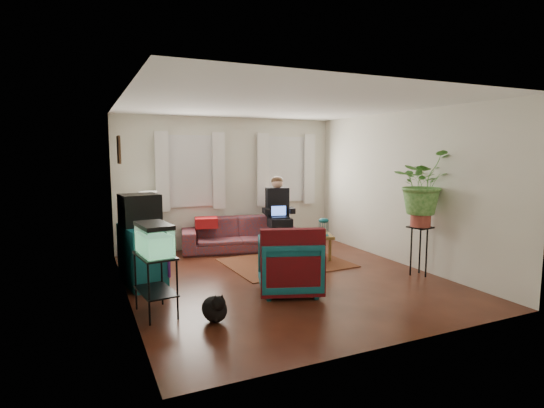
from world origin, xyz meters
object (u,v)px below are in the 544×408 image
sofa (239,228)px  aquarium_stand (156,285)px  coffee_table (301,247)px  armchair (289,262)px  side_table (150,240)px  plant_stand (419,251)px  dresser (142,255)px

sofa → aquarium_stand: size_ratio=3.03×
coffee_table → armchair: bearing=-106.4°
side_table → aquarium_stand: size_ratio=0.88×
side_table → plant_stand: bearing=-38.7°
sofa → side_table: (-1.69, 0.16, -0.11)m
sofa → plant_stand: sofa is taller
dresser → armchair: (1.80, -1.19, -0.01)m
side_table → armchair: armchair is taller
armchair → plant_stand: armchair is taller
side_table → dresser: size_ratio=0.67×
armchair → coffee_table: bearing=-104.1°
coffee_table → dresser: bearing=-156.9°
side_table → dresser: 1.66m
dresser → armchair: size_ratio=1.14×
plant_stand → sofa: bearing=125.4°
armchair → coffee_table: 1.80m
armchair → side_table: bearing=-43.5°
side_table → plant_stand: 4.69m
sofa → coffee_table: sofa is taller
dresser → coffee_table: (2.78, 0.31, -0.20)m
sofa → aquarium_stand: sofa is taller
dresser → armchair: dresser is taller
dresser → plant_stand: bearing=-26.7°
side_table → armchair: size_ratio=0.76×
coffee_table → aquarium_stand: bearing=-133.6°
coffee_table → sofa: bearing=139.8°
sofa → aquarium_stand: 3.41m
armchair → coffee_table: armchair is taller
dresser → coffee_table: 2.80m
aquarium_stand → side_table: bearing=75.6°
sofa → coffee_table: bearing=-44.8°
side_table → aquarium_stand: aquarium_stand is taller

